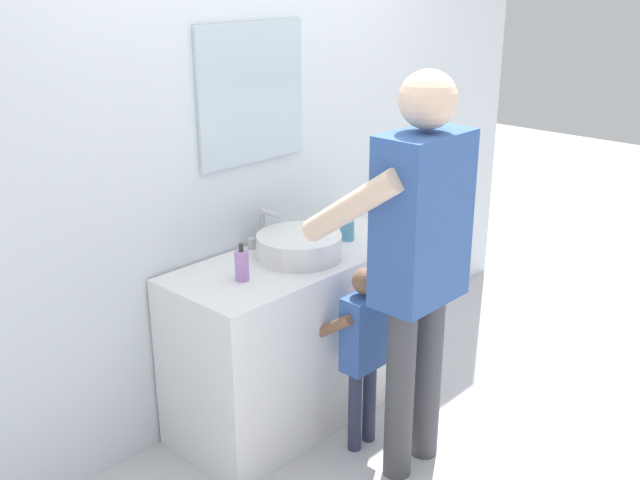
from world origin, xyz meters
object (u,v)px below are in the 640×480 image
soap_bottle (242,265)px  adult_parent (417,244)px  toothbrush_cup (347,229)px  child_toddler (362,342)px

soap_bottle → adult_parent: bearing=-57.1°
toothbrush_cup → soap_bottle: 0.68m
toothbrush_cup → child_toddler: (-0.33, -0.38, -0.35)m
toothbrush_cup → adult_parent: 0.70m
child_toddler → adult_parent: (0.04, -0.24, 0.51)m
toothbrush_cup → adult_parent: adult_parent is taller
toothbrush_cup → adult_parent: size_ratio=0.12×
toothbrush_cup → adult_parent: (-0.28, -0.62, 0.16)m
adult_parent → soap_bottle: bearing=122.9°
adult_parent → child_toddler: bearing=100.6°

